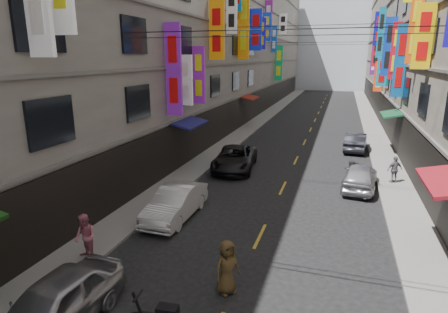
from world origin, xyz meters
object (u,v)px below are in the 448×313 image
Objects in this scene: car_left_near at (54,306)px; car_right_mid at (360,176)px; pedestrian_rfar at (395,170)px; car_left_far at (235,158)px; car_right_far at (356,142)px; pedestrian_lfar at (85,237)px; car_left_mid at (175,203)px; scooter_far_right at (352,170)px; pedestrian_crossing at (227,267)px.

car_left_near is 16.15m from car_right_mid.
pedestrian_rfar is at bearing -137.45° from car_right_mid.
car_left_far is at bearing -29.35° from pedestrian_rfar.
car_right_far is at bearing 73.98° from car_left_near.
car_left_mid is at bearing 96.83° from pedestrian_lfar.
car_left_near is 0.85× the size of car_left_far.
car_left_mid reaches higher than car_right_far.
pedestrian_lfar is 1.10× the size of pedestrian_rfar.
scooter_far_right is 11.47m from car_left_mid.
car_left_mid is 1.02× the size of car_right_far.
car_left_far is 7.66m from car_right_mid.
pedestrian_crossing is (-4.19, -20.15, 0.16)m from car_right_far.
pedestrian_crossing is at bearing 75.53° from car_right_mid.
car_left_near is 18.31m from pedestrian_rfar.
car_left_mid is 12.63m from pedestrian_rfar.
pedestrian_crossing is at bearing 83.18° from car_right_far.
pedestrian_lfar is at bearing 69.69° from car_right_far.
car_left_far is at bearing 105.88° from pedestrian_lfar.
car_right_far is 2.47× the size of pedestrian_crossing.
car_left_mid is 10.30m from car_right_mid.
pedestrian_rfar is at bearing 60.40° from car_left_near.
car_left_mid is 0.84× the size of car_left_far.
pedestrian_lfar is at bearing 18.94° from pedestrian_rfar.
pedestrian_lfar reaches higher than car_right_far.
scooter_far_right is 1.05× the size of pedestrian_crossing.
car_right_mid is (0.34, -2.05, 0.28)m from scooter_far_right.
car_left_near is 2.62× the size of pedestrian_lfar.
car_left_mid is at bearing 45.29° from car_right_mid.
pedestrian_crossing is at bearing 40.86° from car_left_near.
car_left_far reaches higher than car_right_far.
scooter_far_right is at bearing 20.75° from pedestrian_crossing.
scooter_far_right is at bearing 67.61° from car_left_near.
pedestrian_rfar is 13.86m from pedestrian_crossing.
car_right_far is 2.80× the size of pedestrian_rfar.
car_right_mid is 11.84m from pedestrian_crossing.
car_left_mid is at bearing 93.08° from car_left_near.
pedestrian_lfar is 0.97× the size of pedestrian_crossing.
car_left_mid is 17.50m from car_right_far.
pedestrian_lfar reaches higher than car_left_mid.
pedestrian_rfar is (1.88, -7.70, 0.18)m from car_right_far.
pedestrian_rfar is at bearing 38.89° from car_left_mid.
pedestrian_rfar is 0.88× the size of pedestrian_crossing.
car_right_far is at bearing 38.68° from car_left_far.
pedestrian_crossing is (3.81, 2.95, 0.12)m from car_left_near.
car_left_far is at bearing 91.26° from car_left_near.
car_left_near is at bearing -41.55° from pedestrian_lfar.
car_left_near is (-7.66, -16.08, 0.30)m from scooter_far_right.
car_left_near is at bearing 75.83° from car_right_far.
car_left_near is 15.57m from car_left_far.
car_left_near reaches higher than scooter_far_right.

